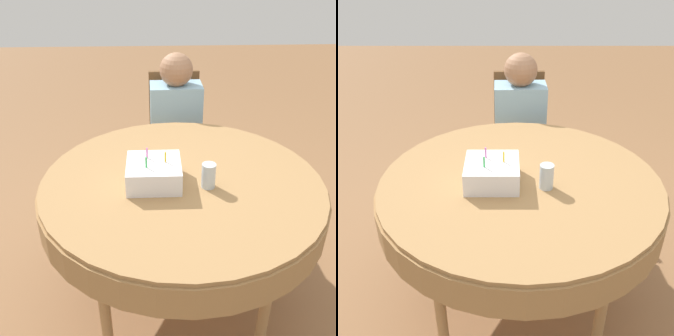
% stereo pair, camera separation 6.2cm
% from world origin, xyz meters
% --- Properties ---
extents(ground_plane, '(12.00, 12.00, 0.00)m').
position_xyz_m(ground_plane, '(0.00, 0.00, 0.00)').
color(ground_plane, '#8C603D').
extents(dining_table, '(1.30, 1.30, 0.76)m').
position_xyz_m(dining_table, '(0.00, 0.00, 0.68)').
color(dining_table, '#9E7547').
rests_on(dining_table, ground_plane).
extents(chair, '(0.39, 0.39, 0.95)m').
position_xyz_m(chair, '(0.03, 0.99, 0.49)').
color(chair, brown).
rests_on(chair, ground_plane).
extents(person, '(0.34, 0.30, 1.11)m').
position_xyz_m(person, '(0.03, 0.89, 0.67)').
color(person, '#9E7051').
rests_on(person, ground_plane).
extents(birthday_cake, '(0.24, 0.24, 0.15)m').
position_xyz_m(birthday_cake, '(-0.13, -0.03, 0.82)').
color(birthday_cake, white).
rests_on(birthday_cake, dining_table).
extents(drinking_glass, '(0.06, 0.06, 0.11)m').
position_xyz_m(drinking_glass, '(0.11, -0.07, 0.82)').
color(drinking_glass, silver).
rests_on(drinking_glass, dining_table).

